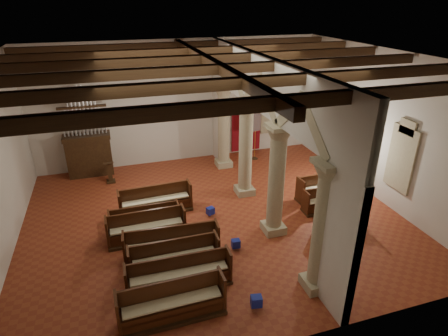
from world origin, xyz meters
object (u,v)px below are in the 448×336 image
processional_banner (255,144)px  lectern (110,173)px  aisle_pew_0 (341,218)px  nave_pew_0 (172,307)px  pipe_organ (88,147)px

processional_banner → lectern: bearing=171.3°
aisle_pew_0 → nave_pew_0: bearing=-157.6°
lectern → processional_banner: size_ratio=0.40×
lectern → aisle_pew_0: bearing=-39.4°
nave_pew_0 → aisle_pew_0: 7.20m
pipe_organ → aisle_pew_0: bearing=-39.9°
lectern → aisle_pew_0: 10.17m
pipe_organ → nave_pew_0: pipe_organ is taller
pipe_organ → processional_banner: bearing=-4.3°
processional_banner → aisle_pew_0: 6.85m
pipe_organ → nave_pew_0: bearing=-78.1°
pipe_organ → aisle_pew_0: 11.59m
lectern → processional_banner: bearing=2.8°
lectern → processional_banner: 7.32m
pipe_organ → nave_pew_0: (2.09, -9.89, -1.00)m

